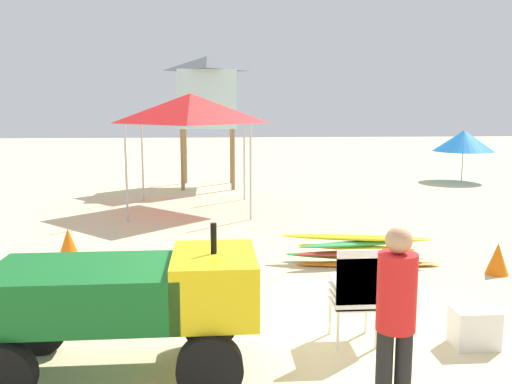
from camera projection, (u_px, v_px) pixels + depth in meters
The scene contains 11 objects.
ground at pixel (278, 348), 6.00m from camera, with size 80.00×80.00×0.00m, color beige.
utility_cart at pixel (130, 297), 5.32m from camera, with size 2.56×1.30×1.50m.
stacked_plastic_chairs at pixel (356, 288), 5.99m from camera, with size 0.48×0.48×1.11m.
surfboard_pile at pixel (359, 250), 9.14m from camera, with size 2.63×0.78×0.48m.
lifeguard_near_left at pixel (396, 312), 4.46m from camera, with size 0.32×0.32×1.67m.
popup_canopy at pixel (190, 108), 13.63m from camera, with size 2.85×2.85×2.91m.
lifeguard_tower at pixel (207, 92), 17.55m from camera, with size 1.98×1.98×4.15m.
beach_umbrella_left at pixel (464, 141), 19.07m from camera, with size 2.07×2.07×1.76m.
traffic_cone_near at pixel (68, 245), 9.33m from camera, with size 0.40×0.40×0.57m, color orange.
traffic_cone_far at pixel (498, 259), 8.60m from camera, with size 0.35×0.35×0.50m, color orange.
cooler_box at pixel (474, 328), 6.02m from camera, with size 0.48×0.34×0.42m, color white.
Camera 1 is at (-0.65, -5.63, 2.61)m, focal length 38.76 mm.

